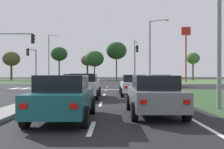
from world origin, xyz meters
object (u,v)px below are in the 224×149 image
object	(u,v)px
street_lamp_third	(50,56)
car_white_eighth	(134,85)
car_beige_sixth	(162,80)
fastfood_pole_sign	(186,42)
traffic_signal_far_left	(33,60)
street_lamp_second	(152,49)
car_grey_fifth	(154,95)
traffic_signal_near_left	(12,50)
treeline_seventh	(193,59)
treeline_fourth	(88,61)
treeline_fifth	(95,59)
car_teal_near	(64,97)
street_lamp_fourth	(135,58)
treeline_third	(60,54)
treeline_sixth	(117,51)
car_silver_fourth	(85,86)
car_red_seventh	(73,80)
car_black_third	(84,77)
traffic_signal_far_right	(136,58)
treeline_second	(12,59)
car_blue_second	(77,78)

from	to	relation	value
street_lamp_third	car_white_eighth	bearing A→B (deg)	-67.35
car_beige_sixth	fastfood_pole_sign	xyz separation A→B (m)	(8.46, 19.17, 7.23)
traffic_signal_far_left	street_lamp_second	size ratio (longest dim) A/B	0.65
car_grey_fifth	traffic_signal_far_left	bearing A→B (deg)	115.02
car_beige_sixth	traffic_signal_near_left	size ratio (longest dim) A/B	0.76
traffic_signal_near_left	treeline_seventh	distance (m)	47.55
treeline_fourth	treeline_fifth	xyz separation A→B (m)	(2.02, -2.30, 0.34)
car_teal_near	car_beige_sixth	bearing A→B (deg)	71.55
street_lamp_second	street_lamp_fourth	size ratio (longest dim) A/B	0.95
street_lamp_second	treeline_seventh	distance (m)	34.02
treeline_third	treeline_sixth	world-z (taller)	treeline_sixth
car_silver_fourth	car_white_eighth	xyz separation A→B (m)	(3.38, 2.00, -0.04)
car_red_seventh	street_lamp_second	xyz separation A→B (m)	(10.22, -1.79, 3.93)
street_lamp_second	treeline_seventh	bearing A→B (deg)	64.28
treeline_seventh	street_lamp_fourth	bearing A→B (deg)	-152.73
car_teal_near	street_lamp_second	size ratio (longest dim) A/B	0.52
treeline_fourth	street_lamp_second	bearing A→B (deg)	-72.02
car_black_third	traffic_signal_far_right	bearing A→B (deg)	116.79
street_lamp_third	treeline_sixth	bearing A→B (deg)	42.01
car_black_third	car_white_eighth	size ratio (longest dim) A/B	1.00
car_grey_fifth	treeline_sixth	size ratio (longest dim) A/B	0.44
traffic_signal_far_right	treeline_second	size ratio (longest dim) A/B	0.82
fastfood_pole_sign	treeline_fifth	distance (m)	23.95
treeline_third	treeline_sixth	size ratio (longest dim) A/B	0.90
traffic_signal_far_left	street_lamp_second	world-z (taller)	street_lamp_second
car_grey_fifth	traffic_signal_far_right	world-z (taller)	traffic_signal_far_right
car_beige_sixth	treeline_third	bearing A→B (deg)	-151.12
traffic_signal_near_left	treeline_fourth	size ratio (longest dim) A/B	0.90
car_blue_second	treeline_third	xyz separation A→B (m)	(-7.78, 23.26, 6.06)
car_silver_fourth	treeline_fifth	bearing A→B (deg)	93.06
street_lamp_fourth	treeline_sixth	bearing A→B (deg)	110.07
treeline_second	treeline_fourth	xyz separation A→B (m)	(18.47, 3.78, -0.20)
car_blue_second	treeline_fourth	distance (m)	22.59
traffic_signal_near_left	treeline_third	distance (m)	42.74
car_white_eighth	treeline_fifth	size ratio (longest dim) A/B	0.62
treeline_seventh	treeline_fifth	bearing A→B (deg)	174.45
street_lamp_third	treeline_seventh	xyz separation A→B (m)	(32.60, 10.04, 0.01)
traffic_signal_near_left	treeline_sixth	distance (m)	41.09
traffic_signal_near_left	treeline_second	world-z (taller)	treeline_second
car_silver_fourth	traffic_signal_near_left	bearing A→B (deg)	131.10
traffic_signal_far_left	street_lamp_third	distance (m)	15.18
traffic_signal_far_left	treeline_sixth	bearing A→B (deg)	65.10
treeline_fifth	treeline_sixth	bearing A→B (deg)	1.95
treeline_sixth	car_black_third	bearing A→B (deg)	-132.86
fastfood_pole_sign	treeline_third	world-z (taller)	fastfood_pole_sign
car_white_eighth	treeline_seventh	world-z (taller)	treeline_seventh
fastfood_pole_sign	treeline_fifth	bearing A→B (deg)	143.29
traffic_signal_near_left	treeline_third	bearing A→B (deg)	94.99
street_lamp_second	car_teal_near	bearing A→B (deg)	-105.53
car_white_eighth	fastfood_pole_sign	distance (m)	35.94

